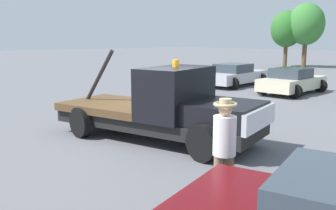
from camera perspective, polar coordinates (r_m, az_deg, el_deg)
ground_plane at (r=10.77m, az=-1.81°, el=-5.16°), size 160.00×160.00×0.00m
tow_truck at (r=10.37m, az=-0.18°, el=-0.62°), size 6.38×3.50×2.51m
person_near_truck at (r=6.50m, az=8.59°, el=-5.64°), size 0.41×0.41×1.85m
parked_car_silver at (r=22.99m, az=10.12°, el=4.53°), size 2.79×5.00×1.34m
parked_car_cream at (r=20.40m, az=18.38°, el=3.46°), size 2.58×4.43×1.34m
tree_left at (r=39.28m, az=20.30°, el=11.46°), size 3.47×3.47×6.20m
tree_right at (r=39.66m, az=17.63°, el=10.96°), size 3.11×3.11×5.55m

